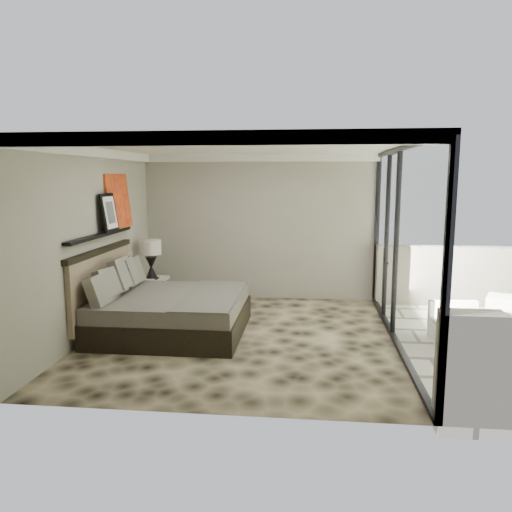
# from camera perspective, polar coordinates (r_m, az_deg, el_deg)

# --- Properties ---
(floor) EXTENTS (5.00, 5.00, 0.00)m
(floor) POSITION_cam_1_polar(r_m,az_deg,el_deg) (7.59, -1.59, -9.20)
(floor) COLOR black
(floor) RESTS_ON ground
(ceiling) EXTENTS (4.50, 5.00, 0.02)m
(ceiling) POSITION_cam_1_polar(r_m,az_deg,el_deg) (7.22, -1.69, 12.32)
(ceiling) COLOR silver
(ceiling) RESTS_ON back_wall
(back_wall) EXTENTS (4.50, 0.02, 2.80)m
(back_wall) POSITION_cam_1_polar(r_m,az_deg,el_deg) (9.73, 0.37, 3.28)
(back_wall) COLOR gray
(back_wall) RESTS_ON floor
(left_wall) EXTENTS (0.02, 5.00, 2.80)m
(left_wall) POSITION_cam_1_polar(r_m,az_deg,el_deg) (7.90, -17.96, 1.50)
(left_wall) COLOR gray
(left_wall) RESTS_ON floor
(glass_wall) EXTENTS (0.08, 5.00, 2.80)m
(glass_wall) POSITION_cam_1_polar(r_m,az_deg,el_deg) (7.32, 16.10, 1.02)
(glass_wall) COLOR white
(glass_wall) RESTS_ON floor
(terrace_slab) EXTENTS (3.00, 5.00, 0.12)m
(terrace_slab) POSITION_cam_1_polar(r_m,az_deg,el_deg) (8.03, 26.38, -9.58)
(terrace_slab) COLOR #BFB6A3
(terrace_slab) RESTS_ON ground
(picture_ledge) EXTENTS (0.12, 2.20, 0.05)m
(picture_ledge) POSITION_cam_1_polar(r_m,az_deg,el_deg) (7.95, -17.31, 2.31)
(picture_ledge) COLOR black
(picture_ledge) RESTS_ON left_wall
(bed) EXTENTS (2.23, 2.16, 1.24)m
(bed) POSITION_cam_1_polar(r_m,az_deg,el_deg) (7.82, -10.33, -6.03)
(bed) COLOR black
(bed) RESTS_ON floor
(nightstand) EXTENTS (0.67, 0.67, 0.51)m
(nightstand) POSITION_cam_1_polar(r_m,az_deg,el_deg) (9.54, -11.70, -4.00)
(nightstand) COLOR black
(nightstand) RESTS_ON floor
(table_lamp) EXTENTS (0.39, 0.39, 0.71)m
(table_lamp) POSITION_cam_1_polar(r_m,az_deg,el_deg) (9.42, -11.93, 0.25)
(table_lamp) COLOR black
(table_lamp) RESTS_ON nightstand
(abstract_canvas) EXTENTS (0.13, 0.90, 0.90)m
(abstract_canvas) POSITION_cam_1_polar(r_m,az_deg,el_deg) (8.66, -15.44, 6.06)
(abstract_canvas) COLOR #A2250D
(abstract_canvas) RESTS_ON picture_ledge
(framed_print) EXTENTS (0.11, 0.50, 0.60)m
(framed_print) POSITION_cam_1_polar(r_m,az_deg,el_deg) (8.15, -16.43, 4.79)
(framed_print) COLOR black
(framed_print) RESTS_ON picture_ledge
(ottoman) EXTENTS (0.65, 0.65, 0.49)m
(ottoman) POSITION_cam_1_polar(r_m,az_deg,el_deg) (8.98, 26.38, -5.66)
(ottoman) COLOR white
(ottoman) RESTS_ON terrace_slab
(lounger) EXTENTS (0.79, 1.46, 0.56)m
(lounger) POSITION_cam_1_polar(r_m,az_deg,el_deg) (7.54, 22.98, -8.69)
(lounger) COLOR white
(lounger) RESTS_ON terrace_slab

